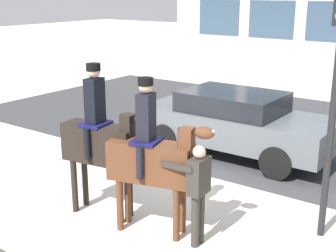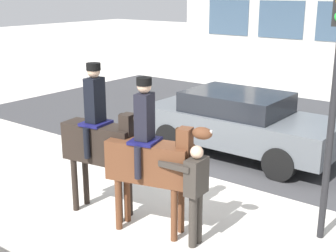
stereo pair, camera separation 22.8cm
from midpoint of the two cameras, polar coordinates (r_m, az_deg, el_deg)
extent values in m
plane|color=beige|center=(9.77, 2.36, -6.99)|extent=(80.00, 80.00, 0.00)
cube|color=#38383A|center=(13.76, 13.36, -0.43)|extent=(18.62, 8.50, 0.01)
cube|color=#33475B|center=(23.52, 5.94, 13.04)|extent=(2.19, 0.02, 1.66)
cube|color=#33475B|center=(22.28, 12.17, 12.59)|extent=(2.19, 0.02, 1.66)
cube|color=#33475B|center=(21.33, 19.02, 11.93)|extent=(2.19, 0.02, 1.66)
cube|color=black|center=(8.14, -9.10, -2.15)|extent=(1.39, 0.63, 0.66)
cylinder|color=black|center=(8.29, -5.49, -7.75)|extent=(0.11, 0.11, 0.99)
cylinder|color=black|center=(8.06, -6.69, -8.52)|extent=(0.11, 0.11, 0.99)
cylinder|color=black|center=(8.82, -10.82, -6.47)|extent=(0.11, 0.11, 0.99)
cylinder|color=black|center=(8.60, -12.08, -7.15)|extent=(0.11, 0.11, 0.99)
cube|color=black|center=(7.71, -5.67, -0.36)|extent=(0.23, 0.27, 0.50)
cube|color=black|center=(7.77, -6.42, -0.10)|extent=(0.05, 0.08, 0.45)
ellipsoid|color=black|center=(7.51, -3.87, 0.79)|extent=(0.37, 0.25, 0.20)
cube|color=silver|center=(7.45, -3.20, 0.84)|extent=(0.13, 0.07, 0.08)
cylinder|color=black|center=(8.60, -12.90, -2.11)|extent=(0.09, 0.09, 0.55)
cube|color=#14144C|center=(8.08, -9.59, 0.28)|extent=(0.47, 0.53, 0.05)
cube|color=black|center=(7.97, -9.73, 3.09)|extent=(0.26, 0.35, 0.76)
sphere|color=#D1A889|center=(7.88, -9.90, 6.55)|extent=(0.22, 0.22, 0.22)
cylinder|color=black|center=(7.87, -9.93, 7.10)|extent=(0.24, 0.24, 0.12)
cylinder|color=black|center=(8.36, -8.40, -1.13)|extent=(0.11, 0.11, 0.53)
cylinder|color=black|center=(7.95, -10.66, -2.16)|extent=(0.11, 0.11, 0.53)
cube|color=#59331E|center=(7.49, -3.01, -4.39)|extent=(1.44, 0.78, 0.65)
cylinder|color=#59331E|center=(7.76, 0.94, -9.81)|extent=(0.11, 0.11, 0.89)
cylinder|color=#59331E|center=(7.50, 0.12, -10.78)|extent=(0.11, 0.11, 0.89)
cylinder|color=#59331E|center=(8.12, -5.73, -8.66)|extent=(0.11, 0.11, 0.89)
cylinder|color=#59331E|center=(7.87, -6.74, -9.53)|extent=(0.11, 0.11, 0.89)
cube|color=#59331E|center=(7.16, 1.39, -2.29)|extent=(0.26, 0.29, 0.53)
cube|color=#382314|center=(7.19, 0.49, -2.03)|extent=(0.06, 0.09, 0.48)
ellipsoid|color=#59331E|center=(7.01, 3.52, -0.86)|extent=(0.36, 0.27, 0.19)
cube|color=silver|center=(6.98, 4.27, -0.78)|extent=(0.12, 0.08, 0.08)
cylinder|color=#382314|center=(7.84, -7.90, -4.41)|extent=(0.09, 0.09, 0.55)
cube|color=#14144C|center=(7.41, -3.54, -1.83)|extent=(0.52, 0.57, 0.05)
cube|color=black|center=(7.29, -3.59, 1.15)|extent=(0.30, 0.37, 0.74)
sphere|color=#D1A889|center=(7.18, -3.66, 4.84)|extent=(0.22, 0.22, 0.22)
cylinder|color=black|center=(7.17, -3.67, 5.44)|extent=(0.24, 0.24, 0.12)
cylinder|color=black|center=(7.73, -2.68, -3.21)|extent=(0.11, 0.11, 0.52)
cylinder|color=black|center=(7.27, -4.38, -4.54)|extent=(0.11, 0.11, 0.52)
cylinder|color=#332D28|center=(7.36, 2.45, -11.50)|extent=(0.13, 0.13, 0.87)
cylinder|color=#332D28|center=(7.48, 3.08, -11.01)|extent=(0.13, 0.13, 0.87)
cube|color=#332D28|center=(7.11, 2.85, -6.11)|extent=(0.24, 0.41, 0.57)
sphere|color=#D1A889|center=(6.98, 2.89, -3.18)|extent=(0.20, 0.20, 0.20)
cube|color=#332D28|center=(7.04, 0.18, -4.94)|extent=(0.55, 0.12, 0.09)
cone|color=orange|center=(7.22, -2.14, -4.40)|extent=(0.18, 0.05, 0.04)
cube|color=#51565B|center=(11.33, 7.73, 0.01)|extent=(4.64, 1.93, 0.70)
cube|color=black|center=(11.23, 7.32, 2.97)|extent=(2.32, 1.70, 0.47)
cylinder|color=black|center=(10.09, 12.46, -4.38)|extent=(0.73, 0.23, 0.73)
cylinder|color=black|center=(11.66, 15.99, -1.80)|extent=(0.73, 0.23, 0.73)
cylinder|color=black|center=(11.45, -0.81, -1.49)|extent=(0.73, 0.23, 0.73)
cylinder|color=black|center=(12.85, 3.91, 0.47)|extent=(0.73, 0.23, 0.73)
cylinder|color=black|center=(7.58, 18.37, -1.30)|extent=(0.11, 0.11, 3.36)
camera|label=1|loc=(0.11, -90.80, -0.24)|focal=50.00mm
camera|label=2|loc=(0.11, 89.20, 0.24)|focal=50.00mm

